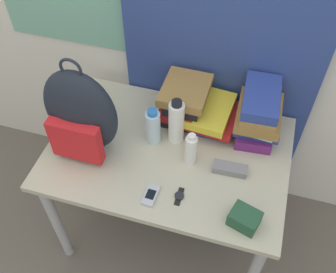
{
  "coord_description": "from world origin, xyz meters",
  "views": [
    {
      "loc": [
        0.32,
        -0.71,
        2.14
      ],
      "look_at": [
        0.0,
        0.37,
        0.82
      ],
      "focal_mm": 42.0,
      "sensor_mm": 36.0,
      "label": 1
    }
  ],
  "objects_px": {
    "book_stack_right": "(259,114)",
    "book_stack_left": "(184,102)",
    "sunscreen_bottle": "(191,149)",
    "sunglasses_case": "(230,169)",
    "sports_bottle": "(176,122)",
    "backpack": "(80,115)",
    "camera_pouch": "(245,219)",
    "book_stack_center": "(213,115)",
    "wristwatch": "(179,196)",
    "water_bottle": "(153,127)",
    "cell_phone": "(152,196)"
  },
  "relations": [
    {
      "from": "book_stack_left",
      "to": "wristwatch",
      "type": "distance_m",
      "value": 0.47
    },
    {
      "from": "cell_phone",
      "to": "sunglasses_case",
      "type": "xyz_separation_m",
      "value": [
        0.29,
        0.22,
        0.01
      ]
    },
    {
      "from": "book_stack_center",
      "to": "sunscreen_bottle",
      "type": "bearing_deg",
      "value": -100.28
    },
    {
      "from": "book_stack_right",
      "to": "water_bottle",
      "type": "xyz_separation_m",
      "value": [
        -0.45,
        -0.18,
        -0.04
      ]
    },
    {
      "from": "sunscreen_bottle",
      "to": "sunglasses_case",
      "type": "relative_size",
      "value": 1.14
    },
    {
      "from": "book_stack_center",
      "to": "sunscreen_bottle",
      "type": "relative_size",
      "value": 1.66
    },
    {
      "from": "sunglasses_case",
      "to": "wristwatch",
      "type": "height_order",
      "value": "sunglasses_case"
    },
    {
      "from": "sunglasses_case",
      "to": "camera_pouch",
      "type": "bearing_deg",
      "value": -66.68
    },
    {
      "from": "book_stack_left",
      "to": "camera_pouch",
      "type": "bearing_deg",
      "value": -52.45
    },
    {
      "from": "water_bottle",
      "to": "book_stack_center",
      "type": "bearing_deg",
      "value": 36.87
    },
    {
      "from": "book_stack_left",
      "to": "cell_phone",
      "type": "relative_size",
      "value": 2.4
    },
    {
      "from": "water_bottle",
      "to": "sunscreen_bottle",
      "type": "relative_size",
      "value": 1.12
    },
    {
      "from": "backpack",
      "to": "book_stack_left",
      "type": "distance_m",
      "value": 0.5
    },
    {
      "from": "water_bottle",
      "to": "sunscreen_bottle",
      "type": "xyz_separation_m",
      "value": [
        0.2,
        -0.07,
        -0.01
      ]
    },
    {
      "from": "backpack",
      "to": "camera_pouch",
      "type": "relative_size",
      "value": 3.71
    },
    {
      "from": "book_stack_right",
      "to": "book_stack_left",
      "type": "bearing_deg",
      "value": 179.27
    },
    {
      "from": "book_stack_right",
      "to": "wristwatch",
      "type": "height_order",
      "value": "book_stack_right"
    },
    {
      "from": "backpack",
      "to": "sports_bottle",
      "type": "height_order",
      "value": "backpack"
    },
    {
      "from": "sunscreen_bottle",
      "to": "wristwatch",
      "type": "distance_m",
      "value": 0.21
    },
    {
      "from": "book_stack_left",
      "to": "book_stack_right",
      "type": "distance_m",
      "value": 0.35
    },
    {
      "from": "sports_bottle",
      "to": "backpack",
      "type": "bearing_deg",
      "value": -156.76
    },
    {
      "from": "cell_phone",
      "to": "book_stack_center",
      "type": "bearing_deg",
      "value": 72.24
    },
    {
      "from": "sports_bottle",
      "to": "camera_pouch",
      "type": "distance_m",
      "value": 0.52
    },
    {
      "from": "book_stack_left",
      "to": "book_stack_center",
      "type": "distance_m",
      "value": 0.15
    },
    {
      "from": "water_bottle",
      "to": "sunglasses_case",
      "type": "distance_m",
      "value": 0.39
    },
    {
      "from": "sports_bottle",
      "to": "cell_phone",
      "type": "relative_size",
      "value": 2.31
    },
    {
      "from": "sports_bottle",
      "to": "cell_phone",
      "type": "height_order",
      "value": "sports_bottle"
    },
    {
      "from": "cell_phone",
      "to": "sunglasses_case",
      "type": "distance_m",
      "value": 0.36
    },
    {
      "from": "sunglasses_case",
      "to": "cell_phone",
      "type": "bearing_deg",
      "value": -142.58
    },
    {
      "from": "book_stack_center",
      "to": "cell_phone",
      "type": "height_order",
      "value": "book_stack_center"
    },
    {
      "from": "book_stack_center",
      "to": "wristwatch",
      "type": "bearing_deg",
      "value": -95.42
    },
    {
      "from": "wristwatch",
      "to": "sports_bottle",
      "type": "bearing_deg",
      "value": 108.14
    },
    {
      "from": "sunglasses_case",
      "to": "wristwatch",
      "type": "distance_m",
      "value": 0.26
    },
    {
      "from": "sports_bottle",
      "to": "wristwatch",
      "type": "height_order",
      "value": "sports_bottle"
    },
    {
      "from": "cell_phone",
      "to": "wristwatch",
      "type": "bearing_deg",
      "value": 16.06
    },
    {
      "from": "sports_bottle",
      "to": "book_stack_right",
      "type": "bearing_deg",
      "value": 22.46
    },
    {
      "from": "backpack",
      "to": "cell_phone",
      "type": "bearing_deg",
      "value": -25.38
    },
    {
      "from": "book_stack_center",
      "to": "sunscreen_bottle",
      "type": "xyz_separation_m",
      "value": [
        -0.05,
        -0.25,
        0.02
      ]
    },
    {
      "from": "cell_phone",
      "to": "book_stack_right",
      "type": "bearing_deg",
      "value": 53.06
    },
    {
      "from": "cell_phone",
      "to": "sunglasses_case",
      "type": "bearing_deg",
      "value": 37.42
    },
    {
      "from": "sunscreen_bottle",
      "to": "cell_phone",
      "type": "distance_m",
      "value": 0.26
    },
    {
      "from": "book_stack_right",
      "to": "sunscreen_bottle",
      "type": "bearing_deg",
      "value": -135.23
    },
    {
      "from": "book_stack_right",
      "to": "backpack",
      "type": "bearing_deg",
      "value": -157.14
    },
    {
      "from": "water_bottle",
      "to": "sunscreen_bottle",
      "type": "bearing_deg",
      "value": -19.69
    },
    {
      "from": "backpack",
      "to": "book_stack_left",
      "type": "relative_size",
      "value": 1.98
    },
    {
      "from": "wristwatch",
      "to": "book_stack_right",
      "type": "bearing_deg",
      "value": 60.9
    },
    {
      "from": "book_stack_center",
      "to": "water_bottle",
      "type": "distance_m",
      "value": 0.3
    },
    {
      "from": "book_stack_center",
      "to": "book_stack_right",
      "type": "height_order",
      "value": "book_stack_right"
    },
    {
      "from": "book_stack_right",
      "to": "book_stack_center",
      "type": "bearing_deg",
      "value": 179.6
    },
    {
      "from": "book_stack_center",
      "to": "water_bottle",
      "type": "height_order",
      "value": "water_bottle"
    }
  ]
}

